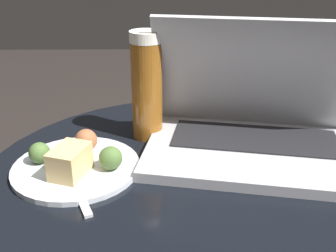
% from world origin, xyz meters
% --- Properties ---
extents(table, '(0.71, 0.71, 0.52)m').
position_xyz_m(table, '(0.00, 0.00, 0.37)').
color(table, '#9E9EA3').
rests_on(table, ground_plane).
extents(laptop, '(0.42, 0.30, 0.24)m').
position_xyz_m(laptop, '(0.12, 0.09, 0.57)').
color(laptop, '#B2B2B7').
rests_on(laptop, table).
extents(beer_glass, '(0.06, 0.06, 0.20)m').
position_xyz_m(beer_glass, '(-0.08, 0.15, 0.62)').
color(beer_glass, brown).
rests_on(beer_glass, table).
extents(snack_plate, '(0.21, 0.21, 0.06)m').
position_xyz_m(snack_plate, '(-0.19, 0.03, 0.53)').
color(snack_plate, silver).
rests_on(snack_plate, table).
extents(fork, '(0.10, 0.19, 0.00)m').
position_xyz_m(fork, '(-0.20, 0.00, 0.52)').
color(fork, silver).
rests_on(fork, table).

